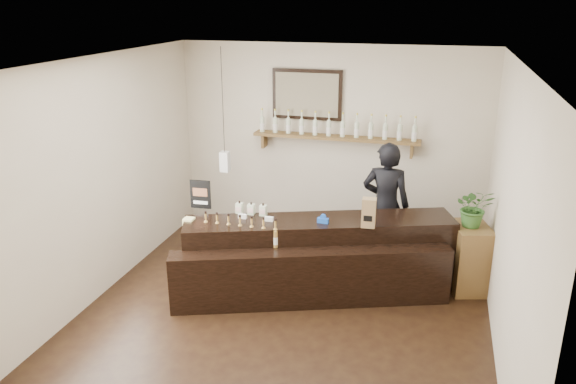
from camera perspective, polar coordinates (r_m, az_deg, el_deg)
The scene contains 10 objects.
ground at distance 6.54m, azimuth -0.37°, elevation -12.18°, with size 5.00×5.00×0.00m, color black.
room_shell at distance 5.83m, azimuth -0.40°, elevation 2.25°, with size 5.00×5.00×5.00m.
back_wall_decor at distance 8.09m, azimuth 3.15°, elevation 7.42°, with size 2.66×0.96×1.69m.
counter at distance 6.78m, azimuth 2.90°, elevation -6.90°, with size 3.23×1.92×1.05m.
promo_sign at distance 7.05m, azimuth -8.88°, elevation -0.24°, with size 0.26×0.04×0.37m.
paper_bag at distance 6.47m, azimuth 8.20°, elevation -2.10°, with size 0.16×0.13×0.34m.
tape_dispenser at distance 6.57m, azimuth 3.57°, elevation -2.81°, with size 0.13×0.06×0.11m.
side_cabinet at distance 7.19m, azimuth 17.85°, elevation -6.36°, with size 0.56×0.66×0.82m.
potted_plant at distance 6.95m, azimuth 18.40°, elevation -1.48°, with size 0.43×0.38×0.48m, color #366528.
shopkeeper at distance 7.37m, azimuth 9.93°, elevation -0.53°, with size 0.69×0.46×1.91m, color black.
Camera 1 is at (1.51, -5.37, 3.41)m, focal length 35.00 mm.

